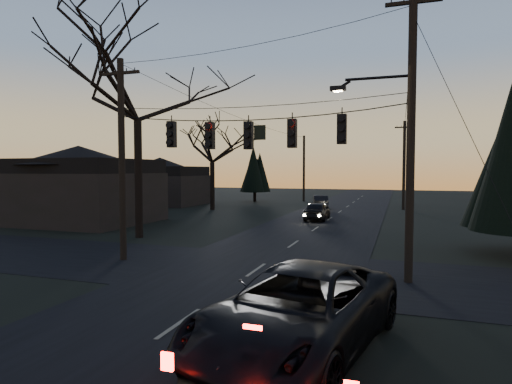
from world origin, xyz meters
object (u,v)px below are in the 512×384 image
(utility_pole_far_l, at_px, (304,201))
(utility_pole_left, at_px, (124,260))
(suv_near, at_px, (299,311))
(sedan_oncoming_b, at_px, (320,202))
(utility_pole_far_r, at_px, (403,210))
(bare_tree_left, at_px, (137,72))
(utility_pole_right, at_px, (408,282))
(sedan_oncoming_a, at_px, (317,211))

(utility_pole_far_l, bearing_deg, utility_pole_left, -90.00)
(suv_near, bearing_deg, sedan_oncoming_b, 111.04)
(utility_pole_far_r, height_order, bare_tree_left, bare_tree_left)
(utility_pole_right, distance_m, suv_near, 7.10)
(suv_near, relative_size, sedan_oncoming_b, 1.60)
(utility_pole_far_r, bearing_deg, sedan_oncoming_a, -119.60)
(sedan_oncoming_a, relative_size, sedan_oncoming_b, 1.04)
(utility_pole_right, relative_size, bare_tree_left, 0.75)
(utility_pole_left, distance_m, sedan_oncoming_b, 27.23)
(utility_pole_left, distance_m, utility_pole_far_r, 30.27)
(utility_pole_far_l, relative_size, sedan_oncoming_a, 1.95)
(utility_pole_far_r, bearing_deg, utility_pole_right, -90.00)
(sedan_oncoming_b, bearing_deg, utility_pole_far_r, 174.36)
(utility_pole_right, height_order, sedan_oncoming_b, utility_pole_right)
(sedan_oncoming_a, bearing_deg, bare_tree_left, 53.54)
(utility_pole_left, height_order, suv_near, utility_pole_left)
(utility_pole_far_l, distance_m, bare_tree_left, 32.08)
(suv_near, height_order, sedan_oncoming_a, suv_near)
(utility_pole_far_r, xyz_separation_m, sedan_oncoming_b, (-7.84, -1.02, 0.65))
(utility_pole_left, bearing_deg, bare_tree_left, 117.85)
(utility_pole_far_l, bearing_deg, sedan_oncoming_b, -67.91)
(utility_pole_right, xyz_separation_m, sedan_oncoming_b, (-7.84, 26.98, 0.65))
(utility_pole_left, bearing_deg, suv_near, -35.89)
(bare_tree_left, relative_size, sedan_oncoming_b, 3.39)
(utility_pole_far_r, xyz_separation_m, suv_near, (-2.30, -34.66, 0.88))
(suv_near, distance_m, sedan_oncoming_a, 23.90)
(utility_pole_far_r, relative_size, sedan_oncoming_b, 2.16)
(utility_pole_left, xyz_separation_m, suv_near, (9.20, -6.66, 0.88))
(utility_pole_right, distance_m, bare_tree_left, 17.96)
(suv_near, relative_size, sedan_oncoming_a, 1.54)
(utility_pole_far_l, distance_m, sedan_oncoming_b, 9.76)
(utility_pole_right, height_order, utility_pole_far_l, utility_pole_right)
(sedan_oncoming_a, bearing_deg, suv_near, 98.29)
(utility_pole_right, relative_size, utility_pole_left, 1.18)
(utility_pole_far_r, distance_m, sedan_oncoming_a, 12.77)
(bare_tree_left, xyz_separation_m, sedan_oncoming_a, (8.07, 11.48, -8.60))
(utility_pole_left, height_order, sedan_oncoming_a, utility_pole_left)
(utility_pole_far_r, distance_m, suv_near, 34.74)
(bare_tree_left, relative_size, suv_near, 2.11)
(bare_tree_left, relative_size, sedan_oncoming_a, 3.24)
(utility_pole_right, distance_m, utility_pole_far_r, 28.00)
(utility_pole_far_r, bearing_deg, utility_pole_far_l, 145.18)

